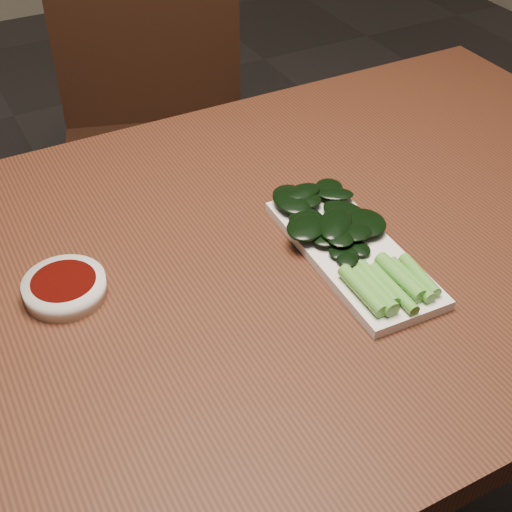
# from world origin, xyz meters

# --- Properties ---
(table) EXTENTS (1.40, 0.80, 0.75)m
(table) POSITION_xyz_m (0.00, 0.00, 0.68)
(table) COLOR #432013
(table) RESTS_ON ground
(chair_far) EXTENTS (0.56, 0.56, 0.89)m
(chair_far) POSITION_xyz_m (0.17, 0.81, 0.49)
(chair_far) COLOR black
(chair_far) RESTS_ON ground
(sauce_bowl) EXTENTS (0.10, 0.10, 0.02)m
(sauce_bowl) POSITION_xyz_m (-0.23, 0.04, 0.76)
(sauce_bowl) COLOR silver
(sauce_bowl) RESTS_ON table
(serving_plate) EXTENTS (0.12, 0.29, 0.01)m
(serving_plate) POSITION_xyz_m (0.12, -0.06, 0.76)
(serving_plate) COLOR silver
(serving_plate) RESTS_ON table
(gai_lan) EXTENTS (0.15, 0.31, 0.02)m
(gai_lan) POSITION_xyz_m (0.12, -0.04, 0.77)
(gai_lan) COLOR #58A538
(gai_lan) RESTS_ON serving_plate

